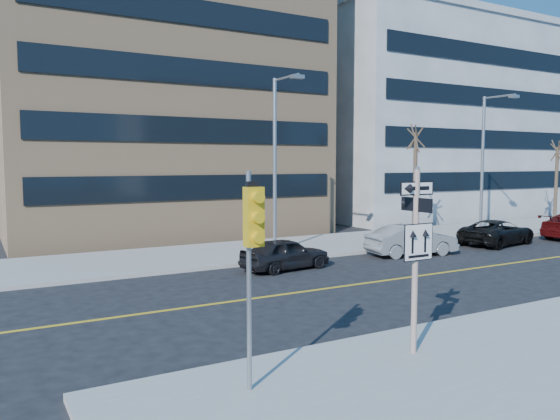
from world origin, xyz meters
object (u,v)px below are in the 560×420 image
streetlight_b (486,155)px  parked_car_c (497,232)px  street_tree_west (416,140)px  traffic_signal (253,235)px  streetlight_a (277,153)px  street_tree_east (557,153)px  sign_pole (416,249)px  parked_car_a (285,254)px  parked_car_b (412,240)px

streetlight_b → parked_car_c: bearing=-129.7°
parked_car_c → street_tree_west: (-2.63, 3.41, 4.87)m
streetlight_b → street_tree_west: (-5.00, 0.54, 0.77)m
traffic_signal → streetlight_a: size_ratio=0.50×
street_tree_east → parked_car_c: bearing=-160.3°
sign_pole → parked_car_c: (15.63, 10.41, -1.78)m
sign_pole → streetlight_a: (4.00, 13.27, 2.32)m
sign_pole → parked_car_a: bearing=75.6°
parked_car_c → street_tree_east: (10.37, 3.71, 4.29)m
streetlight_b → street_tree_east: streetlight_b is taller
sign_pole → streetlight_a: bearing=73.2°
parked_car_a → street_tree_east: (23.41, 4.01, 4.30)m
traffic_signal → parked_car_b: bearing=37.5°
sign_pole → parked_car_b: sign_pole is taller
street_tree_west → parked_car_a: bearing=-160.4°
sign_pole → street_tree_west: 19.22m
sign_pole → parked_car_c: bearing=33.7°
sign_pole → streetlight_a: streetlight_a is taller
streetlight_a → street_tree_west: size_ratio=1.26×
sign_pole → parked_car_c: size_ratio=0.86×
sign_pole → parked_car_a: sign_pole is taller
sign_pole → parked_car_c: sign_pole is taller
parked_car_a → parked_car_c: parked_car_c is taller
streetlight_a → street_tree_east: size_ratio=1.39×
traffic_signal → parked_car_c: 22.41m
parked_car_b → streetlight_a: 7.44m
parked_car_c → streetlight_b: streetlight_b is taller
parked_car_c → street_tree_east: street_tree_east is taller
parked_car_c → sign_pole: bearing=113.6°
traffic_signal → parked_car_c: bearing=28.3°
street_tree_east → sign_pole: bearing=-151.5°
sign_pole → streetlight_b: bearing=36.4°
traffic_signal → parked_car_a: bearing=57.3°
parked_car_c → streetlight_a: (-11.63, 2.86, 4.10)m
traffic_signal → streetlight_a: streetlight_a is taller
traffic_signal → parked_car_c: (19.63, 10.56, -2.37)m
parked_car_b → street_tree_west: street_tree_west is taller
sign_pole → parked_car_b: size_ratio=0.95×
parked_car_c → streetlight_b: bearing=-49.8°
parked_car_a → streetlight_a: 5.37m
traffic_signal → street_tree_west: bearing=39.4°
parked_car_b → parked_car_c: 6.24m
traffic_signal → streetlight_a: (8.00, 13.42, 1.73)m
parked_car_a → street_tree_east: size_ratio=0.66×
parked_car_c → traffic_signal: bearing=108.2°
sign_pole → street_tree_west: size_ratio=0.64×
street_tree_west → street_tree_east: size_ratio=1.10×
traffic_signal → parked_car_a: size_ratio=1.05×
parked_car_c → streetlight_b: size_ratio=0.59×
traffic_signal → street_tree_west: size_ratio=0.63×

